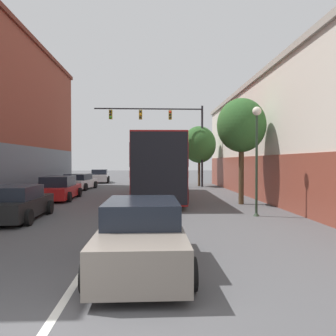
% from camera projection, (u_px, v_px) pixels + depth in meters
% --- Properties ---
extents(lane_center_line, '(0.14, 41.21, 0.01)m').
position_uv_depth(lane_center_line, '(127.00, 202.00, 18.02)').
color(lane_center_line, silver).
rests_on(lane_center_line, ground_plane).
extents(building_right_storefront, '(7.55, 28.51, 7.27)m').
position_uv_depth(building_right_storefront, '(316.00, 136.00, 19.39)').
color(building_right_storefront, beige).
rests_on(building_right_storefront, ground_plane).
extents(bus, '(3.14, 11.95, 3.60)m').
position_uv_depth(bus, '(159.00, 165.00, 20.25)').
color(bus, maroon).
rests_on(bus, ground_plane).
extents(hatchback_foreground, '(1.94, 4.09, 1.38)m').
position_uv_depth(hatchback_foreground, '(142.00, 235.00, 6.85)').
color(hatchback_foreground, slate).
rests_on(hatchback_foreground, ground_plane).
extents(parked_car_left_near, '(2.18, 4.15, 1.39)m').
position_uv_depth(parked_car_left_near, '(100.00, 176.00, 34.48)').
color(parked_car_left_near, silver).
rests_on(parked_car_left_near, ground_plane).
extents(parked_car_left_mid, '(2.01, 4.52, 1.37)m').
position_uv_depth(parked_car_left_mid, '(59.00, 189.00, 19.05)').
color(parked_car_left_mid, red).
rests_on(parked_car_left_mid, ground_plane).
extents(parked_car_left_far, '(2.39, 4.28, 1.25)m').
position_uv_depth(parked_car_left_far, '(79.00, 182.00, 26.04)').
color(parked_car_left_far, silver).
rests_on(parked_car_left_far, ground_plane).
extents(parked_car_left_distant, '(1.96, 4.11, 1.30)m').
position_uv_depth(parked_car_left_distant, '(17.00, 204.00, 12.40)').
color(parked_car_left_distant, black).
rests_on(parked_car_left_distant, ground_plane).
extents(traffic_signal_gantry, '(9.50, 0.36, 7.13)m').
position_uv_depth(traffic_signal_gantry, '(167.00, 126.00, 28.63)').
color(traffic_signal_gantry, black).
rests_on(traffic_signal_gantry, ground_plane).
extents(street_lamp, '(0.36, 0.36, 4.43)m').
position_uv_depth(street_lamp, '(257.00, 147.00, 13.19)').
color(street_lamp, '#233323').
rests_on(street_lamp, ground_plane).
extents(street_tree_near, '(2.54, 2.28, 5.50)m').
position_uv_depth(street_tree_near, '(241.00, 126.00, 16.94)').
color(street_tree_near, '#4C3823').
rests_on(street_tree_near, ground_plane).
extents(street_tree_far, '(3.01, 2.71, 5.41)m').
position_uv_depth(street_tree_far, '(199.00, 145.00, 29.46)').
color(street_tree_far, '#4C3823').
rests_on(street_tree_far, ground_plane).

